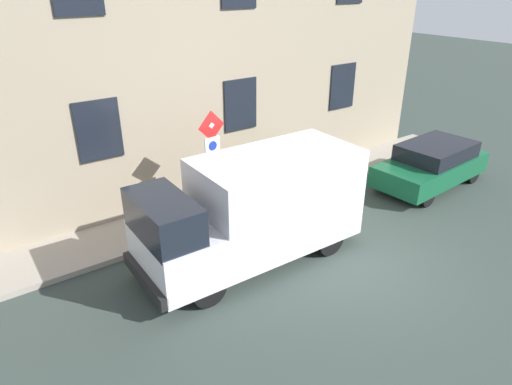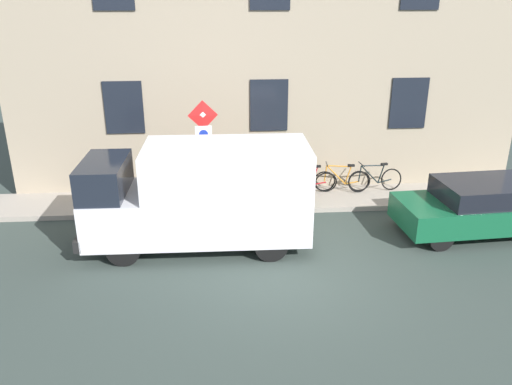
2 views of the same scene
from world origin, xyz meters
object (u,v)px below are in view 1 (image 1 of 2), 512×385
at_px(delivery_van, 255,208).
at_px(sign_post_stacked, 213,156).
at_px(bicycle_red, 281,170).
at_px(bicycle_purple, 255,178).
at_px(bicycle_black, 328,157).
at_px(pedestrian, 270,164).
at_px(litter_bin, 291,179).
at_px(bicycle_orange, 305,163).
at_px(parked_hatchback, 432,164).

bearing_deg(delivery_van, sign_post_stacked, -90.30).
bearing_deg(sign_post_stacked, bicycle_red, -71.61).
bearing_deg(bicycle_purple, bicycle_black, 176.67).
height_order(pedestrian, litter_bin, pedestrian).
relative_size(bicycle_red, bicycle_purple, 1.00).
relative_size(sign_post_stacked, litter_bin, 3.23).
bearing_deg(bicycle_orange, delivery_van, 40.08).
xyz_separation_m(parked_hatchback, bicycle_purple, (2.75, 4.92, -0.22)).
relative_size(pedestrian, litter_bin, 1.91).
relative_size(delivery_van, bicycle_red, 3.12).
bearing_deg(bicycle_purple, delivery_van, 51.61).
distance_m(parked_hatchback, litter_bin, 4.60).
distance_m(bicycle_red, pedestrian, 1.05).
bearing_deg(bicycle_orange, sign_post_stacked, 18.51).
bearing_deg(bicycle_purple, litter_bin, 127.28).
bearing_deg(bicycle_purple, parked_hatchback, 147.46).
bearing_deg(bicycle_black, bicycle_orange, -6.82).
height_order(parked_hatchback, bicycle_red, parked_hatchback).
xyz_separation_m(delivery_van, bicycle_red, (2.91, -3.06, -0.82)).
bearing_deg(sign_post_stacked, litter_bin, -86.92).
height_order(sign_post_stacked, bicycle_purple, sign_post_stacked).
relative_size(bicycle_purple, litter_bin, 1.91).
bearing_deg(bicycle_purple, sign_post_stacked, 23.24).
distance_m(bicycle_purple, litter_bin, 1.13).
xyz_separation_m(sign_post_stacked, bicycle_red, (1.01, -3.03, -1.48)).
bearing_deg(sign_post_stacked, pedestrian, -76.11).
distance_m(delivery_van, bicycle_purple, 3.65).
height_order(bicycle_orange, bicycle_purple, same).
xyz_separation_m(parked_hatchback, bicycle_black, (2.75, 1.88, -0.22)).
relative_size(bicycle_black, bicycle_red, 1.00).
distance_m(sign_post_stacked, parked_hatchback, 7.26).
distance_m(bicycle_black, litter_bin, 2.46).
xyz_separation_m(delivery_van, bicycle_orange, (2.91, -4.07, -0.82)).
xyz_separation_m(pedestrian, litter_bin, (-0.41, -0.49, -0.48)).
distance_m(bicycle_black, bicycle_orange, 1.01).
height_order(parked_hatchback, bicycle_black, parked_hatchback).
bearing_deg(litter_bin, delivery_van, 126.46).
distance_m(pedestrian, litter_bin, 0.80).
distance_m(delivery_van, bicycle_black, 5.92).
bearing_deg(bicycle_orange, pedestrian, 18.62).
xyz_separation_m(bicycle_orange, bicycle_purple, (-0.00, 2.03, 0.00)).
distance_m(bicycle_purple, pedestrian, 0.76).
distance_m(sign_post_stacked, bicycle_purple, 2.69).
bearing_deg(bicycle_black, parked_hatchback, 117.53).
bearing_deg(bicycle_black, bicycle_red, -6.78).
relative_size(parked_hatchback, bicycle_orange, 2.40).
relative_size(parked_hatchback, bicycle_red, 2.39).
xyz_separation_m(sign_post_stacked, delivery_van, (-1.90, 0.03, -0.66)).
xyz_separation_m(parked_hatchback, bicycle_red, (2.75, 3.91, -0.22)).
bearing_deg(bicycle_orange, bicycle_purple, 4.56).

